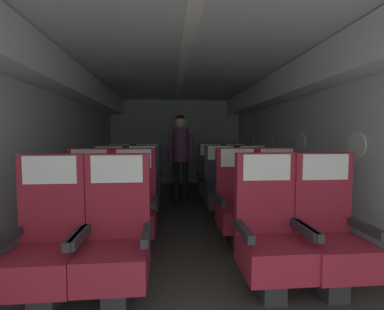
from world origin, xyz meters
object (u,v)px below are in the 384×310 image
at_px(seat_a_right_window, 270,237).
at_px(seat_d_right_aisle, 237,178).
at_px(seat_c_left_window, 108,191).
at_px(seat_d_left_window, 119,180).
at_px(seat_b_left_aisle, 133,208).
at_px(seat_b_right_aisle, 279,204).
at_px(seat_b_left_window, 88,208).
at_px(seat_d_right_window, 211,179).
at_px(seat_a_left_aisle, 116,242).
at_px(seat_c_left_aisle, 142,190).
at_px(flight_attendant, 181,149).
at_px(seat_c_right_aisle, 254,188).
at_px(seat_a_right_aisle, 330,236).
at_px(seat_b_right_window, 239,205).
at_px(seat_c_right_window, 221,189).
at_px(seat_d_left_aisle, 147,180).
at_px(seat_a_left_window, 47,245).

bearing_deg(seat_a_right_window, seat_d_right_aisle, 80.47).
bearing_deg(seat_c_left_window, seat_d_right_aisle, 24.95).
bearing_deg(seat_d_left_window, seat_b_left_aisle, -75.65).
relative_size(seat_b_right_aisle, seat_d_left_window, 1.00).
distance_m(seat_b_left_window, seat_d_right_window, 2.44).
height_order(seat_a_left_aisle, seat_c_left_window, same).
relative_size(seat_c_left_window, seat_d_right_window, 1.00).
bearing_deg(seat_d_right_aisle, seat_c_left_aisle, -149.58).
distance_m(seat_a_left_aisle, flight_attendant, 2.99).
distance_m(seat_c_left_window, seat_c_right_aisle, 2.06).
relative_size(seat_a_right_window, seat_c_left_window, 1.00).
height_order(seat_a_right_aisle, seat_d_right_window, same).
distance_m(seat_b_right_window, seat_d_right_window, 1.85).
bearing_deg(seat_a_right_aisle, seat_c_right_window, 103.95).
distance_m(seat_b_left_aisle, seat_c_left_aisle, 0.95).
distance_m(seat_b_right_aisle, flight_attendant, 2.25).
height_order(seat_c_right_window, seat_d_right_window, same).
bearing_deg(seat_c_left_aisle, seat_b_left_aisle, -90.12).
relative_size(seat_a_left_aisle, seat_a_right_window, 1.00).
distance_m(seat_b_left_window, seat_d_left_aisle, 1.90).
bearing_deg(seat_c_left_window, seat_a_right_aisle, -42.24).
bearing_deg(seat_b_left_aisle, seat_c_right_window, 39.56).
bearing_deg(seat_c_left_aisle, seat_a_right_window, -58.93).
distance_m(seat_a_right_window, seat_c_left_window, 2.43).
bearing_deg(seat_c_right_window, seat_d_left_window, 149.67).
height_order(seat_a_left_aisle, seat_a_right_window, same).
height_order(seat_c_left_aisle, seat_d_right_aisle, same).
relative_size(seat_a_right_window, seat_d_right_aisle, 1.00).
height_order(seat_a_left_aisle, seat_b_left_window, same).
relative_size(seat_a_left_window, seat_b_left_window, 1.00).
bearing_deg(seat_b_left_aisle, seat_a_right_aisle, -30.44).
relative_size(seat_d_left_window, seat_d_right_window, 1.00).
xyz_separation_m(seat_b_left_aisle, seat_d_left_window, (-0.48, 1.86, 0.00)).
distance_m(seat_b_left_aisle, seat_d_right_window, 2.19).
xyz_separation_m(seat_a_left_window, seat_d_right_aisle, (2.06, 2.81, 0.00)).
bearing_deg(seat_d_left_aisle, seat_b_right_window, -58.32).
bearing_deg(seat_b_left_window, seat_c_right_window, 29.59).
height_order(seat_a_left_aisle, seat_d_right_aisle, same).
bearing_deg(seat_d_right_aisle, seat_a_left_aisle, -119.69).
bearing_deg(seat_a_left_window, seat_c_left_window, 89.65).
bearing_deg(seat_d_left_aisle, seat_d_right_aisle, 0.58).
bearing_deg(seat_b_left_window, seat_d_left_aisle, 75.64).
bearing_deg(seat_d_right_window, seat_c_left_aisle, -140.57).
bearing_deg(seat_d_right_window, seat_a_right_window, -90.12).
bearing_deg(seat_d_right_aisle, seat_d_left_aisle, -179.42).
relative_size(seat_b_left_aisle, seat_d_left_aisle, 1.00).
distance_m(seat_a_right_aisle, seat_b_left_window, 2.26).
bearing_deg(seat_a_right_window, flight_attendant, 100.53).
xyz_separation_m(seat_a_right_window, seat_b_right_aisle, (0.46, 0.93, 0.00)).
xyz_separation_m(seat_d_left_aisle, seat_d_right_aisle, (1.59, 0.02, 0.00)).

